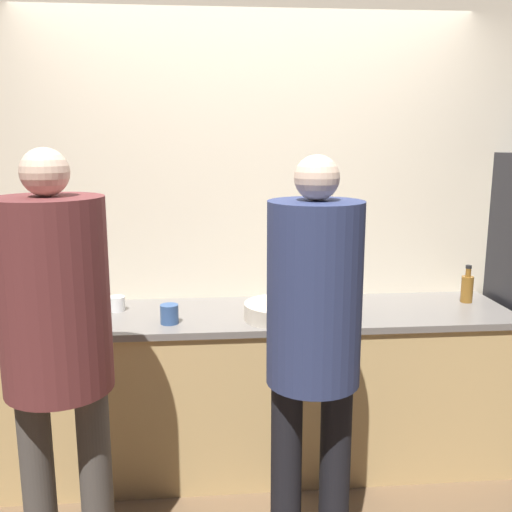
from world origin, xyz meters
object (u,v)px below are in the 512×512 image
(bottle_dark, at_px, (353,297))
(bottle_green, at_px, (79,311))
(bottle_amber, at_px, (467,288))
(utensil_crock, at_px, (320,291))
(fruit_bowl, at_px, (279,311))
(cup_blue, at_px, (169,314))
(person_center, at_px, (314,329))
(person_left, at_px, (56,328))
(cup_white, at_px, (117,304))

(bottle_dark, bearing_deg, bottle_green, -175.80)
(bottle_green, distance_m, bottle_amber, 2.12)
(utensil_crock, distance_m, bottle_dark, 0.29)
(fruit_bowl, distance_m, bottle_amber, 1.13)
(utensil_crock, bearing_deg, cup_blue, -159.29)
(person_center, bearing_deg, bottle_amber, 39.93)
(person_center, height_order, bottle_dark, person_center)
(person_left, xyz_separation_m, bottle_dark, (1.34, 0.71, -0.11))
(bottle_amber, bearing_deg, bottle_dark, -165.83)
(utensil_crock, relative_size, cup_white, 3.51)
(bottle_green, height_order, cup_white, bottle_green)
(fruit_bowl, xyz_separation_m, bottle_dark, (0.39, 0.03, 0.06))
(person_center, relative_size, cup_white, 20.12)
(person_center, distance_m, utensil_crock, 0.99)
(cup_white, xyz_separation_m, cup_blue, (0.30, -0.25, 0.01))
(bottle_dark, height_order, cup_white, bottle_dark)
(fruit_bowl, height_order, bottle_green, bottle_green)
(cup_blue, bearing_deg, utensil_crock, 20.71)
(cup_white, bearing_deg, person_left, -95.57)
(bottle_amber, bearing_deg, fruit_bowl, -169.06)
(bottle_dark, distance_m, cup_blue, 0.96)
(bottle_dark, bearing_deg, fruit_bowl, -175.07)
(person_left, distance_m, fruit_bowl, 1.18)
(person_center, height_order, utensil_crock, person_center)
(fruit_bowl, bearing_deg, cup_white, 165.66)
(person_center, bearing_deg, cup_white, 135.58)
(utensil_crock, distance_m, bottle_amber, 0.84)
(bottle_dark, bearing_deg, cup_blue, -176.44)
(bottle_amber, distance_m, cup_blue, 1.69)
(bottle_dark, bearing_deg, cup_white, 171.57)
(bottle_amber, bearing_deg, person_left, -156.54)
(utensil_crock, xyz_separation_m, cup_blue, (-0.83, -0.32, -0.02))
(bottle_green, relative_size, bottle_amber, 1.07)
(person_center, relative_size, cup_blue, 17.78)
(person_left, height_order, person_center, person_left)
(person_left, height_order, cup_white, person_left)
(person_left, relative_size, utensil_crock, 5.82)
(utensil_crock, xyz_separation_m, bottle_green, (-1.27, -0.36, 0.02))
(person_left, relative_size, fruit_bowl, 4.86)
(utensil_crock, height_order, bottle_dark, utensil_crock)
(bottle_green, xyz_separation_m, cup_white, (0.14, 0.29, -0.05))
(utensil_crock, distance_m, bottle_green, 1.32)
(person_center, height_order, fruit_bowl, person_center)
(person_left, bearing_deg, bottle_green, 94.84)
(person_left, distance_m, person_center, 1.00)
(utensil_crock, bearing_deg, bottle_amber, -5.19)
(person_center, bearing_deg, cup_blue, 133.49)
(person_left, relative_size, bottle_amber, 8.24)
(bottle_amber, relative_size, bottle_dark, 0.86)
(person_left, height_order, bottle_amber, person_left)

